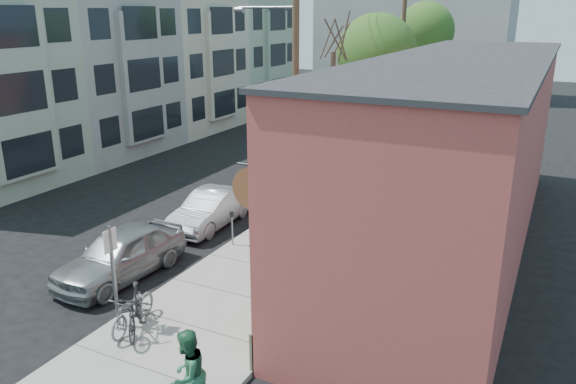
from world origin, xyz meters
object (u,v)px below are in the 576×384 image
at_px(patron_green, 187,375).
at_px(utility_pole_near, 294,80).
at_px(patron_grey, 265,276).
at_px(car_0, 121,254).
at_px(parking_meter_far, 313,173).
at_px(car_3, 327,151).
at_px(sign_post, 113,267).
at_px(bus, 345,103).
at_px(parking_meter_near, 232,223).
at_px(parked_bike_b, 133,310).
at_px(parked_bike_a, 135,310).
at_px(cyclist, 301,223).
at_px(tree_leafy_mid, 376,54).
at_px(tree_bare, 332,122).
at_px(tree_leafy_far, 425,31).
at_px(car_4, 362,129).
at_px(car_2, 278,180).
at_px(patio_chair_b, 287,296).
at_px(car_1, 211,209).

bearing_deg(patron_green, utility_pole_near, -164.24).
height_order(patron_grey, car_0, patron_grey).
distance_m(parking_meter_far, car_3, 5.43).
relative_size(sign_post, bus, 0.30).
bearing_deg(parking_meter_near, parked_bike_b, -84.53).
relative_size(utility_pole_near, patron_grey, 5.98).
bearing_deg(parked_bike_a, car_3, 64.22).
xyz_separation_m(parking_meter_near, cyclist, (2.17, 1.09, -0.01)).
height_order(parked_bike_a, car_3, car_3).
bearing_deg(patron_grey, patron_green, 27.00).
distance_m(patron_grey, patron_green, 4.82).
height_order(sign_post, parked_bike_b, sign_post).
xyz_separation_m(sign_post, parked_bike_b, (0.45, 0.09, -1.17)).
height_order(tree_leafy_mid, car_3, tree_leafy_mid).
height_order(patron_grey, parked_bike_b, patron_grey).
distance_m(parking_meter_near, cyclist, 2.43).
bearing_deg(car_3, sign_post, -84.38).
distance_m(tree_bare, patron_green, 16.13).
distance_m(tree_leafy_far, car_4, 8.85).
relative_size(parking_meter_far, tree_leafy_mid, 0.16).
distance_m(patron_grey, car_2, 10.48).
xyz_separation_m(utility_pole_near, tree_bare, (0.41, 3.06, -2.17)).
relative_size(patron_green, parked_bike_a, 0.97).
xyz_separation_m(tree_bare, patio_chair_b, (3.19, -11.01, -2.65)).
distance_m(parked_bike_b, car_1, 7.69).
xyz_separation_m(parking_meter_far, car_4, (-1.68, 11.67, -0.26)).
bearing_deg(car_3, car_1, -91.72).
xyz_separation_m(patron_green, car_2, (-5.27, 14.24, -0.48)).
bearing_deg(car_2, parked_bike_b, -79.93).
bearing_deg(utility_pole_near, parked_bike_b, -87.75).
relative_size(patron_grey, patron_green, 0.86).
xyz_separation_m(parked_bike_b, car_0, (-2.51, 2.33, 0.13)).
height_order(utility_pole_near, bus, utility_pole_near).
height_order(cyclist, car_1, cyclist).
xyz_separation_m(patio_chair_b, patron_green, (0.08, -4.64, 0.53)).
bearing_deg(tree_leafy_far, patron_grey, -85.01).
xyz_separation_m(parking_meter_far, car_0, (-1.96, -10.44, -0.19)).
bearing_deg(patron_green, sign_post, -119.03).
distance_m(tree_bare, car_1, 7.18).
xyz_separation_m(patio_chair_b, cyclist, (-1.57, 4.33, 0.39)).
bearing_deg(tree_leafy_mid, bus, 118.16).
xyz_separation_m(parking_meter_far, car_1, (-1.91, -5.49, -0.28)).
bearing_deg(patron_grey, car_1, -116.39).
distance_m(parking_meter_far, tree_leafy_mid, 8.50).
bearing_deg(car_0, tree_bare, 80.37).
xyz_separation_m(tree_bare, bus, (-5.63, 16.72, -1.93)).
relative_size(parking_meter_far, tree_bare, 0.20).
relative_size(parking_meter_near, patron_grey, 0.74).
bearing_deg(car_1, parked_bike_b, -73.05).
height_order(sign_post, car_4, sign_post).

